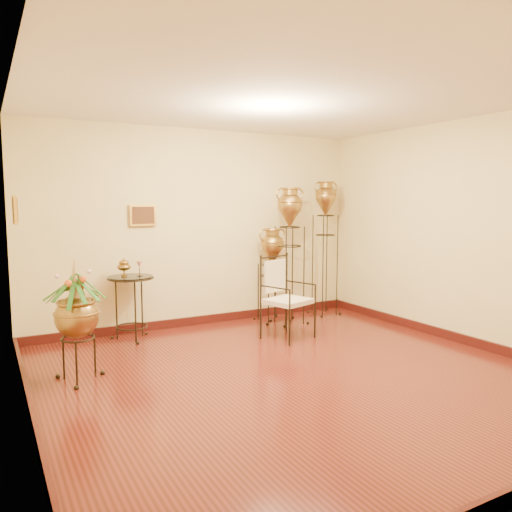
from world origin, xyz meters
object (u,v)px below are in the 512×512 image
amphora_tall (325,246)px  planter_urn (76,311)px  amphora_mid (289,255)px  armchair (288,298)px  side_table (131,307)px

amphora_tall → planter_urn: (-3.94, -1.24, -0.37)m
amphora_mid → armchair: bearing=-123.6°
side_table → amphora_tall: bearing=-0.0°
planter_urn → side_table: bearing=55.2°
planter_urn → armchair: 2.69m
amphora_tall → planter_urn: amphora_tall is taller
planter_urn → armchair: (2.66, 0.30, -0.17)m
planter_urn → armchair: size_ratio=1.17×
planter_urn → side_table: planter_urn is taller
amphora_tall → armchair: amphora_tall is taller
armchair → side_table: 2.03m
armchair → amphora_mid: bearing=38.2°
amphora_mid → side_table: 2.35m
amphora_tall → side_table: (-3.08, 0.00, -0.65)m
amphora_tall → amphora_mid: 0.85m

